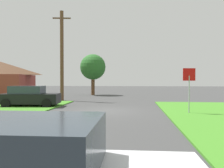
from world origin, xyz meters
name	(u,v)px	position (x,y,z in m)	size (l,w,h in m)	color
ground_plane	(105,111)	(0.00, 0.00, 0.00)	(120.00, 120.00, 0.00)	#3F3F3F
lane_stripe_center	(73,144)	(0.00, -8.00, 0.01)	(0.20, 14.00, 0.01)	yellow
stop_sign	(189,82)	(5.29, -0.84, 1.98)	(0.76, 0.13, 2.80)	#9EA0A8
parked_car_near_building	(29,96)	(-6.17, 1.79, 0.81)	(4.60, 2.32, 1.62)	black
utility_pole_mid	(62,55)	(-5.35, 7.21, 4.58)	(1.80, 0.37, 9.00)	brown
oak_tree_left	(93,67)	(-3.76, 15.72, 3.82)	(3.49, 3.49, 5.60)	brown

